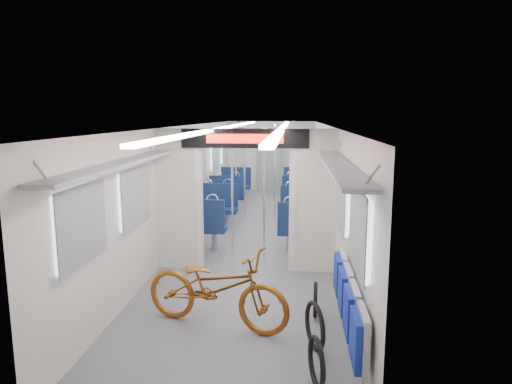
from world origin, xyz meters
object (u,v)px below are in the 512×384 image
seat_bay_far_left (232,187)px  stanchion_near_left (232,192)px  bike_hoop_c (315,302)px  seat_bay_far_right (299,187)px  flip_bench (348,301)px  seat_bay_near_right (301,215)px  bike_hoop_b (315,328)px  stanchion_far_right (275,173)px  bicycle (216,287)px  stanchion_near_right (264,197)px  seat_bay_near_left (210,212)px  stanchion_far_left (245,172)px  bike_hoop_a (316,365)px

seat_bay_far_left → stanchion_near_left: stanchion_near_left is taller
bike_hoop_c → seat_bay_far_right: size_ratio=0.22×
flip_bench → seat_bay_far_right: bearing=93.0°
seat_bay_near_right → bike_hoop_b: bearing=-89.0°
bike_hoop_b → stanchion_far_right: bearing=96.5°
bicycle → stanchion_near_right: stanchion_near_right is taller
bike_hoop_b → stanchion_near_left: stanchion_near_left is taller
seat_bay_near_left → seat_bay_far_left: (-0.00, 3.38, -0.01)m
seat_bay_far_right → stanchion_near_left: 4.78m
seat_bay_near_right → flip_bench: bearing=-84.6°
stanchion_near_right → bicycle: bearing=-99.7°
stanchion_far_left → stanchion_near_right: bearing=-78.3°
seat_bay_far_left → stanchion_near_right: (1.21, -4.90, 0.62)m
flip_bench → stanchion_near_left: size_ratio=0.92×
bicycle → seat_bay_far_left: seat_bay_far_left is taller
bicycle → flip_bench: bearing=-91.5°
stanchion_near_left → stanchion_far_right: (0.64, 2.76, 0.00)m
stanchion_far_left → seat_bay_near_right: bearing=-53.7°
seat_bay_near_right → stanchion_far_right: 1.93m
seat_bay_far_left → stanchion_near_right: 5.08m
bicycle → stanchion_far_left: size_ratio=0.81×
stanchion_near_left → seat_bay_far_left: bearing=97.8°
bike_hoop_c → stanchion_near_left: bearing=118.9°
seat_bay_far_left → stanchion_far_right: stanchion_far_right is taller
flip_bench → seat_bay_near_left: seat_bay_near_left is taller
seat_bay_near_right → stanchion_near_left: bearing=-140.4°
seat_bay_near_left → stanchion_near_left: (0.61, -1.10, 0.61)m
bike_hoop_b → seat_bay_far_left: bearing=104.0°
bike_hoop_b → stanchion_far_left: size_ratio=0.24×
bike_hoop_b → seat_bay_near_right: (-0.08, 4.36, 0.29)m
seat_bay_far_left → stanchion_far_right: 2.22m
seat_bay_near_right → stanchion_near_right: stanchion_near_right is taller
stanchion_far_right → bike_hoop_b: bearing=-83.5°
bike_hoop_b → stanchion_far_right: stanchion_far_right is taller
flip_bench → bike_hoop_b: size_ratio=3.91×
seat_bay_far_right → stanchion_far_left: stanchion_far_left is taller
seat_bay_far_right → bike_hoop_b: bearing=-89.4°
bike_hoop_c → stanchion_near_left: 3.01m
bike_hoop_b → seat_bay_near_right: bearing=91.0°
bike_hoop_a → seat_bay_near_left: (-1.93, 5.11, 0.32)m
seat_bay_far_right → stanchion_near_right: bearing=-97.5°
bicycle → seat_bay_far_right: seat_bay_far_right is taller
seat_bay_far_right → seat_bay_far_left: bearing=-177.3°
bike_hoop_c → seat_bay_near_left: (-1.99, 3.60, 0.34)m
stanchion_far_right → seat_bay_near_right: bearing=-70.4°
seat_bay_near_right → stanchion_near_right: (-0.66, -1.46, 0.62)m
stanchion_near_left → bike_hoop_b: bearing=-68.2°
bicycle → stanchion_far_left: bearing=20.0°
bicycle → bike_hoop_b: (1.15, -0.47, -0.24)m
bike_hoop_a → bike_hoop_c: bearing=87.7°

